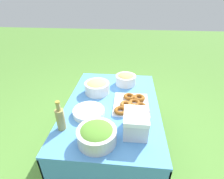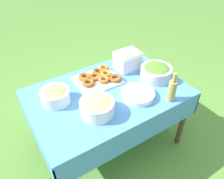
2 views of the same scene
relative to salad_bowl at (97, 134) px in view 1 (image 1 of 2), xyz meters
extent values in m
plane|color=#568C38|center=(-0.48, 0.06, -0.75)|extent=(14.00, 14.00, 0.00)
cube|color=#4C8CD1|center=(-0.48, 0.06, -0.08)|extent=(1.34, 0.89, 0.02)
cube|color=#4C8CD1|center=(-0.48, -0.38, -0.20)|extent=(1.34, 0.01, 0.22)
cube|color=#4C8CD1|center=(-0.48, 0.50, -0.20)|extent=(1.34, 0.01, 0.22)
cube|color=#4C8CD1|center=(-1.15, 0.06, -0.20)|extent=(0.01, 0.89, 0.22)
cube|color=#4C8CD1|center=(0.18, 0.06, -0.20)|extent=(0.01, 0.89, 0.22)
cylinder|color=#473828|center=(-1.09, -0.32, -0.42)|extent=(0.05, 0.05, 0.66)
cylinder|color=#473828|center=(-1.09, 0.45, -0.42)|extent=(0.05, 0.05, 0.66)
cylinder|color=silver|center=(0.00, 0.00, -0.01)|extent=(0.29, 0.29, 0.11)
ellipsoid|color=#51892D|center=(0.00, 0.00, 0.03)|extent=(0.25, 0.25, 0.07)
cylinder|color=white|center=(-0.69, -0.12, -0.01)|extent=(0.26, 0.26, 0.11)
ellipsoid|color=tan|center=(-0.69, -0.12, 0.03)|extent=(0.23, 0.23, 0.07)
cube|color=silver|center=(-0.48, 0.25, -0.06)|extent=(0.39, 0.33, 0.02)
torus|color=brown|center=(-0.43, 0.33, -0.03)|extent=(0.13, 0.13, 0.04)
torus|color=#93561E|center=(-0.57, 0.32, -0.04)|extent=(0.13, 0.13, 0.04)
torus|color=#A36628|center=(-0.44, 0.19, -0.04)|extent=(0.14, 0.14, 0.03)
torus|color=#93561E|center=(-0.58, 0.22, -0.04)|extent=(0.12, 0.12, 0.03)
torus|color=#B27533|center=(-0.38, 0.26, -0.04)|extent=(0.12, 0.12, 0.04)
torus|color=#93561E|center=(-0.49, 0.28, -0.04)|extent=(0.15, 0.15, 0.03)
torus|color=#A36628|center=(-0.35, 0.36, -0.04)|extent=(0.14, 0.14, 0.03)
torus|color=brown|center=(-0.34, 0.15, -0.04)|extent=(0.15, 0.15, 0.03)
cylinder|color=white|center=(-0.31, -0.13, -0.06)|extent=(0.28, 0.28, 0.01)
cylinder|color=white|center=(-0.31, -0.13, -0.05)|extent=(0.28, 0.28, 0.01)
cylinder|color=white|center=(-0.31, -0.13, -0.04)|extent=(0.28, 0.28, 0.01)
cylinder|color=white|center=(-0.31, -0.13, -0.03)|extent=(0.28, 0.28, 0.01)
cylinder|color=#998E4C|center=(-0.11, -0.30, 0.02)|extent=(0.07, 0.07, 0.18)
cylinder|color=#998E4C|center=(-0.11, -0.30, 0.14)|extent=(0.03, 0.03, 0.06)
cylinder|color=#A58C33|center=(-0.11, -0.30, 0.18)|extent=(0.03, 0.03, 0.01)
cylinder|color=white|center=(-0.90, 0.18, -0.01)|extent=(0.23, 0.23, 0.11)
ellipsoid|color=tan|center=(-0.90, 0.18, 0.03)|extent=(0.20, 0.20, 0.07)
cube|color=silver|center=(-0.12, 0.28, 0.00)|extent=(0.22, 0.18, 0.14)
cube|color=white|center=(-0.12, 0.28, 0.09)|extent=(0.23, 0.18, 0.04)
camera|label=1|loc=(0.90, 0.20, 0.90)|focal=28.00mm
camera|label=2|loc=(-1.24, -1.19, 1.11)|focal=35.00mm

